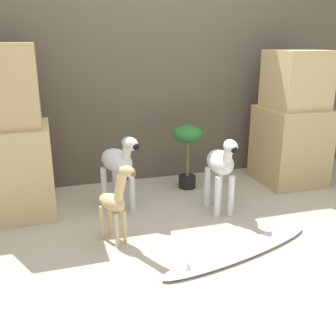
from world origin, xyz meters
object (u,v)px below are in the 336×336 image
(giraffe_figurine, at_px, (115,199))
(surfboard, at_px, (239,251))
(zebra_left, at_px, (119,164))
(zebra_right, at_px, (221,166))
(potted_palm_front, at_px, (188,144))

(giraffe_figurine, height_order, surfboard, giraffe_figurine)
(zebra_left, bearing_deg, giraffe_figurine, -102.84)
(zebra_right, height_order, giraffe_figurine, zebra_right)
(giraffe_figurine, relative_size, surfboard, 0.48)
(potted_palm_front, bearing_deg, giraffe_figurine, -133.89)
(zebra_right, bearing_deg, potted_palm_front, 96.77)
(zebra_right, bearing_deg, surfboard, -103.32)
(zebra_right, xyz_separation_m, giraffe_figurine, (-0.91, -0.28, -0.07))
(zebra_right, relative_size, potted_palm_front, 1.07)
(giraffe_figurine, relative_size, potted_palm_front, 0.99)
(zebra_left, relative_size, potted_palm_front, 1.07)
(zebra_right, bearing_deg, zebra_left, 159.41)
(zebra_left, distance_m, surfboard, 1.21)
(zebra_left, xyz_separation_m, surfboard, (0.62, -0.96, -0.38))
(zebra_right, relative_size, zebra_left, 1.00)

